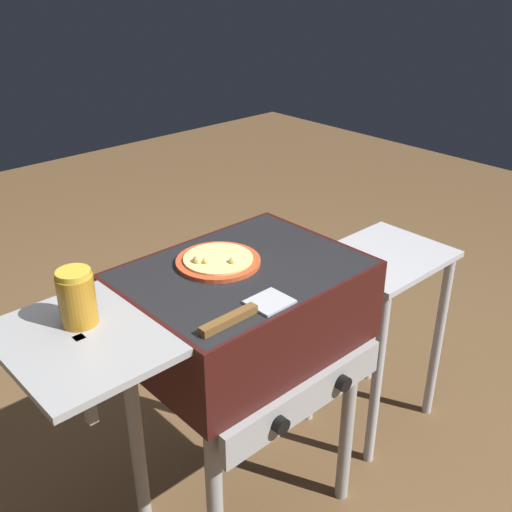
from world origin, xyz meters
TOP-DOWN VIEW (x-y plane):
  - ground_plane at (0.00, 0.00)m, footprint 8.00×8.00m
  - grill at (-0.01, -0.00)m, footprint 0.96×0.53m
  - pizza_cheese at (-0.03, 0.07)m, footprint 0.23×0.23m
  - sauce_jar at (-0.45, 0.05)m, footprint 0.08×0.08m
  - spatula at (-0.15, -0.18)m, footprint 0.26×0.09m
  - prep_table at (0.66, 0.00)m, footprint 0.44×0.36m

SIDE VIEW (x-z plane):
  - ground_plane at x=0.00m, z-range 0.00..0.00m
  - prep_table at x=0.66m, z-range 0.16..0.88m
  - grill at x=-0.01m, z-range 0.31..1.21m
  - spatula at x=-0.15m, z-range 0.90..0.92m
  - pizza_cheese at x=-0.03m, z-range 0.89..0.93m
  - sauce_jar at x=-0.45m, z-range 0.90..1.03m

